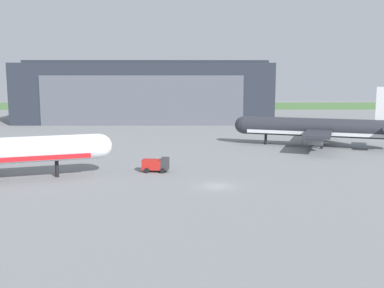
% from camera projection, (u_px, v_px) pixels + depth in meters
% --- Properties ---
extents(ground_plane, '(440.00, 440.00, 0.00)m').
position_uv_depth(ground_plane, '(217.00, 186.00, 61.22)').
color(ground_plane, slate).
extents(grass_field_strip, '(440.00, 56.00, 0.08)m').
position_uv_depth(grass_field_strip, '(196.00, 106.00, 231.00)').
color(grass_field_strip, '#49703A').
rests_on(grass_field_strip, ground_plane).
extents(maintenance_hangar, '(81.89, 32.88, 20.35)m').
position_uv_depth(maintenance_hangar, '(147.00, 92.00, 152.04)').
color(maintenance_hangar, '#232833').
rests_on(maintenance_hangar, ground_plane).
extents(airliner_far_left, '(33.62, 26.82, 12.91)m').
position_uv_depth(airliner_far_left, '(316.00, 128.00, 95.11)').
color(airliner_far_left, '#282B33').
rests_on(airliner_far_left, ground_plane).
extents(stair_truck, '(4.32, 2.54, 2.29)m').
position_uv_depth(stair_truck, '(156.00, 164.00, 70.36)').
color(stair_truck, '#2D2D33').
rests_on(stair_truck, ground_plane).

